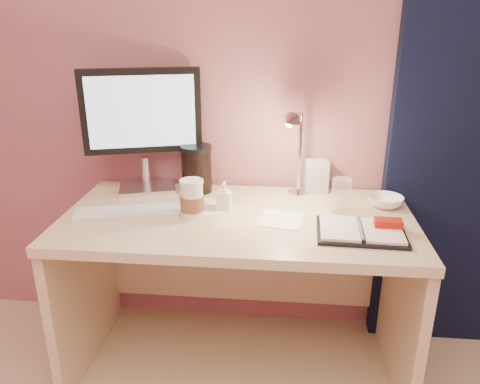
# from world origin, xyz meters

# --- Properties ---
(room) EXTENTS (3.50, 3.50, 3.50)m
(room) POSITION_xyz_m (0.95, 1.69, 1.14)
(room) COLOR #C6B28E
(room) RESTS_ON ground
(desk) EXTENTS (1.40, 0.70, 0.73)m
(desk) POSITION_xyz_m (0.00, 1.45, 0.50)
(desk) COLOR beige
(desk) RESTS_ON ground
(monitor) EXTENTS (0.50, 0.25, 0.54)m
(monitor) POSITION_xyz_m (-0.45, 1.64, 1.06)
(monitor) COLOR silver
(monitor) RESTS_ON desk
(keyboard) EXTENTS (0.43, 0.21, 0.02)m
(keyboard) POSITION_xyz_m (-0.44, 1.35, 0.74)
(keyboard) COLOR white
(keyboard) RESTS_ON desk
(planner) EXTENTS (0.33, 0.25, 0.05)m
(planner) POSITION_xyz_m (0.48, 1.26, 0.74)
(planner) COLOR black
(planner) RESTS_ON desk
(paper_b) EXTENTS (0.19, 0.19, 0.00)m
(paper_b) POSITION_xyz_m (0.18, 1.35, 0.73)
(paper_b) COLOR white
(paper_b) RESTS_ON desk
(paper_c) EXTENTS (0.23, 0.23, 0.00)m
(paper_c) POSITION_xyz_m (-0.16, 1.44, 0.73)
(paper_c) COLOR white
(paper_c) RESTS_ON desk
(coffee_cup) EXTENTS (0.10, 0.10, 0.15)m
(coffee_cup) POSITION_xyz_m (-0.18, 1.35, 0.80)
(coffee_cup) COLOR white
(coffee_cup) RESTS_ON desk
(clear_cup) EXTENTS (0.08, 0.08, 0.14)m
(clear_cup) POSITION_xyz_m (0.41, 1.46, 0.80)
(clear_cup) COLOR white
(clear_cup) RESTS_ON desk
(bowl) EXTENTS (0.17, 0.17, 0.05)m
(bowl) POSITION_xyz_m (0.61, 1.53, 0.75)
(bowl) COLOR white
(bowl) RESTS_ON desk
(lotion_bottle) EXTENTS (0.06, 0.06, 0.12)m
(lotion_bottle) POSITION_xyz_m (-0.06, 1.44, 0.79)
(lotion_bottle) COLOR white
(lotion_bottle) RESTS_ON desk
(dark_jar) EXTENTS (0.13, 0.13, 0.19)m
(dark_jar) POSITION_xyz_m (-0.21, 1.64, 0.83)
(dark_jar) COLOR black
(dark_jar) RESTS_ON desk
(product_box) EXTENTS (0.11, 0.10, 0.15)m
(product_box) POSITION_xyz_m (0.32, 1.69, 0.80)
(product_box) COLOR silver
(product_box) RESTS_ON desk
(desk_lamp) EXTENTS (0.14, 0.24, 0.40)m
(desk_lamp) POSITION_xyz_m (0.28, 1.54, 0.98)
(desk_lamp) COLOR silver
(desk_lamp) RESTS_ON desk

